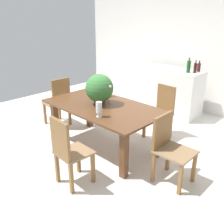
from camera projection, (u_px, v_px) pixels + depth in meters
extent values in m
plane|color=silver|center=(111.00, 143.00, 4.55)|extent=(7.04, 7.04, 0.00)
cube|color=white|center=(193.00, 53.00, 5.80)|extent=(6.40, 0.10, 2.60)
cube|color=brown|center=(103.00, 106.00, 4.15)|extent=(1.93, 1.08, 0.03)
cube|color=brown|center=(55.00, 121.00, 4.57)|extent=(0.10, 0.10, 0.72)
cube|color=brown|center=(124.00, 154.00, 3.49)|extent=(0.10, 0.10, 0.72)
cube|color=brown|center=(89.00, 109.00, 5.09)|extent=(0.10, 0.10, 0.72)
cube|color=brown|center=(158.00, 136.00, 4.02)|extent=(0.10, 0.10, 0.72)
cube|color=brown|center=(59.00, 109.00, 5.47)|extent=(0.05, 0.05, 0.44)
cube|color=brown|center=(45.00, 114.00, 5.26)|extent=(0.05, 0.05, 0.44)
cube|color=brown|center=(70.00, 114.00, 5.21)|extent=(0.05, 0.05, 0.44)
cube|color=brown|center=(55.00, 119.00, 4.99)|extent=(0.05, 0.05, 0.44)
cube|color=#8F6F4C|center=(56.00, 103.00, 5.15)|extent=(0.48, 0.44, 0.03)
cube|color=brown|center=(61.00, 92.00, 4.91)|extent=(0.06, 0.38, 0.52)
cube|color=brown|center=(144.00, 126.00, 4.68)|extent=(0.05, 0.05, 0.44)
cube|color=brown|center=(159.00, 132.00, 4.46)|extent=(0.05, 0.05, 0.44)
cube|color=brown|center=(156.00, 121.00, 4.90)|extent=(0.05, 0.05, 0.44)
cube|color=brown|center=(171.00, 126.00, 4.67)|extent=(0.05, 0.05, 0.44)
cube|color=#8F6F4C|center=(158.00, 114.00, 4.59)|extent=(0.43, 0.44, 0.03)
cube|color=brown|center=(166.00, 98.00, 4.62)|extent=(0.37, 0.06, 0.49)
cube|color=brown|center=(180.00, 179.00, 3.20)|extent=(0.05, 0.05, 0.44)
cube|color=brown|center=(194.00, 167.00, 3.45)|extent=(0.05, 0.05, 0.44)
cube|color=brown|center=(153.00, 167.00, 3.45)|extent=(0.05, 0.05, 0.44)
cube|color=brown|center=(168.00, 156.00, 3.70)|extent=(0.05, 0.05, 0.44)
cube|color=#8F6F4C|center=(175.00, 152.00, 3.36)|extent=(0.49, 0.45, 0.03)
cube|color=brown|center=(162.00, 130.00, 3.42)|extent=(0.05, 0.41, 0.45)
cube|color=brown|center=(93.00, 168.00, 3.43)|extent=(0.05, 0.05, 0.44)
cube|color=brown|center=(78.00, 158.00, 3.66)|extent=(0.05, 0.05, 0.44)
cube|color=brown|center=(71.00, 179.00, 3.21)|extent=(0.05, 0.05, 0.44)
cube|color=brown|center=(57.00, 168.00, 3.44)|extent=(0.05, 0.05, 0.44)
cube|color=#8F6F4C|center=(74.00, 153.00, 3.35)|extent=(0.42, 0.44, 0.03)
cube|color=brown|center=(60.00, 139.00, 3.13)|extent=(0.37, 0.06, 0.50)
cylinder|color=#4C3828|center=(100.00, 101.00, 4.19)|extent=(0.18, 0.18, 0.10)
sphere|color=#387538|center=(99.00, 88.00, 4.11)|extent=(0.45, 0.45, 0.45)
sphere|color=#DB9EB2|center=(93.00, 83.00, 3.99)|extent=(0.06, 0.06, 0.06)
sphere|color=#DB9EB2|center=(97.00, 89.00, 3.95)|extent=(0.04, 0.04, 0.04)
sphere|color=#DB9EB2|center=(93.00, 90.00, 4.03)|extent=(0.04, 0.04, 0.04)
sphere|color=#DB9EB2|center=(110.00, 87.00, 3.97)|extent=(0.05, 0.05, 0.05)
sphere|color=#DB9EB2|center=(92.00, 84.00, 4.23)|extent=(0.06, 0.06, 0.06)
sphere|color=#DB9EB2|center=(104.00, 81.00, 4.21)|extent=(0.05, 0.05, 0.05)
cylinder|color=silver|center=(99.00, 117.00, 3.70)|extent=(0.08, 0.08, 0.01)
cylinder|color=silver|center=(99.00, 114.00, 3.69)|extent=(0.03, 0.03, 0.05)
cylinder|color=silver|center=(99.00, 107.00, 3.65)|extent=(0.09, 0.09, 0.16)
cylinder|color=silver|center=(108.00, 96.00, 4.58)|extent=(0.09, 0.09, 0.01)
cylinder|color=silver|center=(108.00, 95.00, 4.56)|extent=(0.02, 0.02, 0.05)
cylinder|color=silver|center=(107.00, 90.00, 4.53)|extent=(0.11, 0.11, 0.12)
cylinder|color=silver|center=(89.00, 93.00, 4.79)|extent=(0.06, 0.06, 0.00)
cylinder|color=silver|center=(89.00, 91.00, 4.77)|extent=(0.01, 0.01, 0.07)
cone|color=silver|center=(89.00, 87.00, 4.75)|extent=(0.07, 0.07, 0.07)
cube|color=silver|center=(160.00, 89.00, 5.94)|extent=(1.89, 0.58, 1.00)
cylinder|color=#511E28|center=(199.00, 67.00, 5.31)|extent=(0.07, 0.07, 0.17)
cylinder|color=#511E28|center=(199.00, 62.00, 5.27)|extent=(0.03, 0.03, 0.05)
cylinder|color=black|center=(195.00, 68.00, 5.21)|extent=(0.06, 0.06, 0.20)
cylinder|color=black|center=(196.00, 62.00, 5.16)|extent=(0.02, 0.02, 0.06)
cylinder|color=#194C1E|center=(189.00, 67.00, 5.22)|extent=(0.08, 0.08, 0.24)
cylinder|color=#194C1E|center=(189.00, 59.00, 5.16)|extent=(0.03, 0.03, 0.07)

